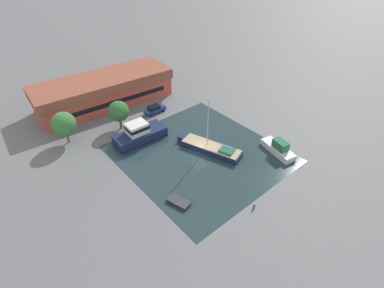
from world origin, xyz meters
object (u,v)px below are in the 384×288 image
(quay_tree_near_building, at_px, (119,111))
(small_dinghy, at_px, (179,202))
(warehouse_building, at_px, (104,90))
(cabin_boat, at_px, (278,148))
(quay_tree_by_water, at_px, (64,124))
(motor_cruiser, at_px, (139,134))
(sailboat_moored, at_px, (210,148))
(parked_car, at_px, (155,109))

(quay_tree_near_building, height_order, small_dinghy, quay_tree_near_building)
(warehouse_building, distance_m, cabin_boat, 38.76)
(quay_tree_by_water, bearing_deg, motor_cruiser, -37.61)
(warehouse_building, bearing_deg, quay_tree_by_water, -138.87)
(warehouse_building, height_order, small_dinghy, warehouse_building)
(quay_tree_by_water, bearing_deg, small_dinghy, -76.28)
(warehouse_building, bearing_deg, small_dinghy, -95.60)
(sailboat_moored, height_order, cabin_boat, sailboat_moored)
(warehouse_building, distance_m, sailboat_moored, 28.51)
(quay_tree_near_building, height_order, motor_cruiser, quay_tree_near_building)
(quay_tree_near_building, bearing_deg, parked_car, 3.88)
(quay_tree_near_building, bearing_deg, warehouse_building, 76.61)
(quay_tree_by_water, relative_size, parked_car, 1.32)
(quay_tree_near_building, distance_m, quay_tree_by_water, 9.93)
(quay_tree_near_building, relative_size, cabin_boat, 0.81)
(warehouse_building, xyz_separation_m, cabin_boat, (14.27, -35.97, -2.17))
(sailboat_moored, bearing_deg, parked_car, 70.98)
(warehouse_building, xyz_separation_m, sailboat_moored, (5.66, -27.83, -2.47))
(parked_car, distance_m, small_dinghy, 26.12)
(quay_tree_near_building, xyz_separation_m, motor_cruiser, (0.62, -5.77, -2.43))
(warehouse_building, height_order, quay_tree_near_building, warehouse_building)
(warehouse_building, relative_size, cabin_boat, 4.20)
(warehouse_building, distance_m, motor_cruiser, 17.17)
(small_dinghy, bearing_deg, quay_tree_by_water, 88.47)
(sailboat_moored, distance_m, motor_cruiser, 13.34)
(parked_car, relative_size, sailboat_moored, 0.38)
(quay_tree_by_water, xyz_separation_m, sailboat_moored, (18.01, -18.81, -3.40))
(small_dinghy, distance_m, cabin_boat, 20.70)
(quay_tree_near_building, height_order, sailboat_moored, sailboat_moored)
(quay_tree_by_water, relative_size, motor_cruiser, 0.63)
(small_dinghy, bearing_deg, quay_tree_near_building, 65.60)
(motor_cruiser, relative_size, cabin_boat, 1.37)
(sailboat_moored, bearing_deg, quay_tree_by_water, 115.06)
(quay_tree_by_water, distance_m, sailboat_moored, 26.26)
(warehouse_building, relative_size, small_dinghy, 7.92)
(quay_tree_by_water, xyz_separation_m, motor_cruiser, (10.31, -7.94, -2.65))
(sailboat_moored, relative_size, motor_cruiser, 1.24)
(warehouse_building, xyz_separation_m, quay_tree_near_building, (-2.67, -11.20, 0.71))
(warehouse_building, xyz_separation_m, motor_cruiser, (-2.04, -16.96, -1.72))
(quay_tree_near_building, relative_size, parked_car, 1.24)
(warehouse_building, distance_m, quay_tree_near_building, 11.53)
(warehouse_building, relative_size, motor_cruiser, 3.06)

